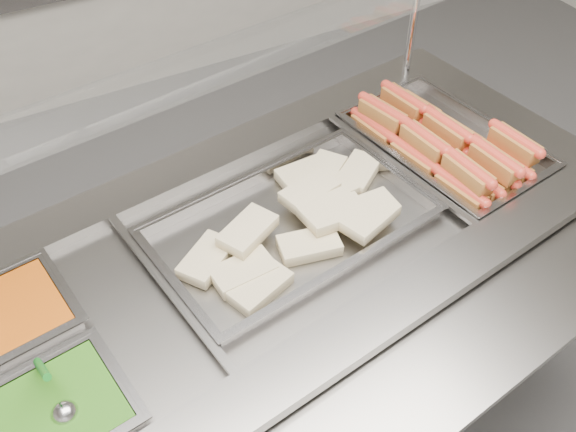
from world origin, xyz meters
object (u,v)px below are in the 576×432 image
sneeze_guard (214,66)px  serving_spoon (61,406)px  steam_counter (275,336)px  pan_wraps (291,228)px  pan_hotdogs (443,151)px

sneeze_guard → serving_spoon: sneeze_guard is taller
steam_counter → pan_wraps: bearing=7.8°
sneeze_guard → pan_wraps: sneeze_guard is taller
steam_counter → sneeze_guard: 0.83m
pan_hotdogs → serving_spoon: size_ratio=3.38×
pan_hotdogs → serving_spoon: (-1.18, -0.31, 0.05)m
serving_spoon → pan_hotdogs: bearing=14.7°
pan_hotdogs → pan_wraps: bearing=-172.2°
pan_wraps → serving_spoon: serving_spoon is taller
steam_counter → pan_hotdogs: size_ratio=3.34×
serving_spoon → pan_wraps: bearing=20.4°
steam_counter → pan_wraps: 0.42m
pan_wraps → steam_counter: bearing=-172.2°
sneeze_guard → pan_wraps: 0.44m
sneeze_guard → pan_hotdogs: size_ratio=2.83×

